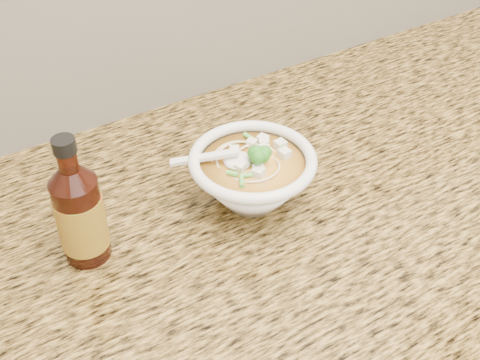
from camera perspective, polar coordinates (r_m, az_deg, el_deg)
cabinet at (r=1.28m, az=8.75°, el=-15.13°), size 4.00×0.65×0.86m
counter_slab at (r=0.95m, az=11.40°, el=0.57°), size 4.00×0.68×0.04m
soup_bowl at (r=0.83m, az=1.18°, el=0.26°), size 0.19×0.18×0.10m
hot_sauce_bottle at (r=0.76m, az=-14.92°, el=-3.18°), size 0.08×0.08×0.18m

